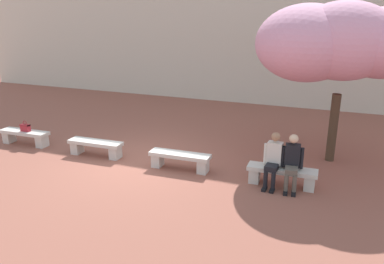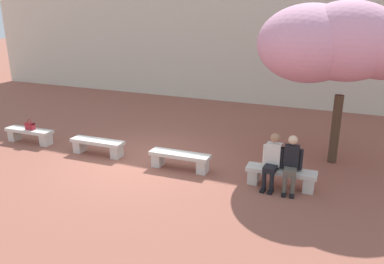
{
  "view_description": "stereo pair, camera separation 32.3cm",
  "coord_description": "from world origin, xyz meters",
  "px_view_note": "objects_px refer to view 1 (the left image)",
  "views": [
    {
      "loc": [
        5.0,
        -8.35,
        3.91
      ],
      "look_at": [
        1.58,
        0.2,
        1.0
      ],
      "focal_mm": 35.0,
      "sensor_mm": 36.0,
      "label": 1
    },
    {
      "loc": [
        5.29,
        -8.22,
        3.91
      ],
      "look_at": [
        1.58,
        0.2,
        1.0
      ],
      "focal_mm": 35.0,
      "sensor_mm": 36.0,
      "label": 2
    }
  ],
  "objects_px": {
    "stone_bench_west_end": "(25,135)",
    "person_seated_left": "(274,158)",
    "person_seated_right": "(292,160)",
    "cherry_tree_main": "(338,43)",
    "handbag": "(25,127)",
    "stone_bench_near_east": "(282,174)",
    "stone_bench_near_west": "(96,146)",
    "stone_bench_center": "(180,159)"
  },
  "relations": [
    {
      "from": "stone_bench_near_west",
      "to": "stone_bench_center",
      "type": "relative_size",
      "value": 1.0
    },
    {
      "from": "person_seated_left",
      "to": "stone_bench_west_end",
      "type": "bearing_deg",
      "value": 179.6
    },
    {
      "from": "handbag",
      "to": "stone_bench_west_end",
      "type": "bearing_deg",
      "value": 168.38
    },
    {
      "from": "stone_bench_west_end",
      "to": "stone_bench_near_east",
      "type": "bearing_deg",
      "value": 0.0
    },
    {
      "from": "stone_bench_west_end",
      "to": "person_seated_left",
      "type": "xyz_separation_m",
      "value": [
        7.69,
        -0.05,
        0.4
      ]
    },
    {
      "from": "handbag",
      "to": "stone_bench_near_west",
      "type": "bearing_deg",
      "value": 0.38
    },
    {
      "from": "stone_bench_near_east",
      "to": "person_seated_right",
      "type": "height_order",
      "value": "person_seated_right"
    },
    {
      "from": "stone_bench_west_end",
      "to": "cherry_tree_main",
      "type": "xyz_separation_m",
      "value": [
        8.77,
        2.27,
        2.9
      ]
    },
    {
      "from": "stone_bench_center",
      "to": "handbag",
      "type": "height_order",
      "value": "handbag"
    },
    {
      "from": "stone_bench_west_end",
      "to": "handbag",
      "type": "height_order",
      "value": "handbag"
    },
    {
      "from": "stone_bench_center",
      "to": "stone_bench_near_east",
      "type": "relative_size",
      "value": 1.0
    },
    {
      "from": "stone_bench_near_west",
      "to": "person_seated_left",
      "type": "relative_size",
      "value": 1.27
    },
    {
      "from": "stone_bench_near_west",
      "to": "stone_bench_center",
      "type": "height_order",
      "value": "same"
    },
    {
      "from": "stone_bench_near_west",
      "to": "cherry_tree_main",
      "type": "height_order",
      "value": "cherry_tree_main"
    },
    {
      "from": "person_seated_right",
      "to": "stone_bench_near_west",
      "type": "bearing_deg",
      "value": 179.45
    },
    {
      "from": "stone_bench_west_end",
      "to": "stone_bench_near_west",
      "type": "height_order",
      "value": "same"
    },
    {
      "from": "stone_bench_near_west",
      "to": "person_seated_left",
      "type": "distance_m",
      "value": 5.08
    },
    {
      "from": "stone_bench_west_end",
      "to": "person_seated_right",
      "type": "relative_size",
      "value": 1.27
    },
    {
      "from": "stone_bench_near_east",
      "to": "cherry_tree_main",
      "type": "xyz_separation_m",
      "value": [
        0.87,
        2.27,
        2.9
      ]
    },
    {
      "from": "person_seated_left",
      "to": "handbag",
      "type": "distance_m",
      "value": 7.61
    },
    {
      "from": "stone_bench_near_east",
      "to": "handbag",
      "type": "height_order",
      "value": "handbag"
    },
    {
      "from": "stone_bench_west_end",
      "to": "cherry_tree_main",
      "type": "distance_m",
      "value": 9.51
    },
    {
      "from": "stone_bench_near_west",
      "to": "stone_bench_near_east",
      "type": "height_order",
      "value": "same"
    },
    {
      "from": "stone_bench_center",
      "to": "person_seated_right",
      "type": "distance_m",
      "value": 2.88
    },
    {
      "from": "stone_bench_near_east",
      "to": "handbag",
      "type": "distance_m",
      "value": 7.83
    },
    {
      "from": "stone_bench_center",
      "to": "person_seated_left",
      "type": "height_order",
      "value": "person_seated_left"
    },
    {
      "from": "cherry_tree_main",
      "to": "stone_bench_center",
      "type": "bearing_deg",
      "value": -147.0
    },
    {
      "from": "person_seated_left",
      "to": "person_seated_right",
      "type": "relative_size",
      "value": 1.0
    },
    {
      "from": "person_seated_right",
      "to": "handbag",
      "type": "bearing_deg",
      "value": 179.74
    },
    {
      "from": "person_seated_right",
      "to": "cherry_tree_main",
      "type": "distance_m",
      "value": 3.48
    },
    {
      "from": "handbag",
      "to": "cherry_tree_main",
      "type": "relative_size",
      "value": 0.08
    },
    {
      "from": "person_seated_right",
      "to": "stone_bench_near_east",
      "type": "bearing_deg",
      "value": 166.03
    },
    {
      "from": "stone_bench_west_end",
      "to": "cherry_tree_main",
      "type": "relative_size",
      "value": 0.38
    },
    {
      "from": "stone_bench_near_west",
      "to": "stone_bench_near_east",
      "type": "bearing_deg",
      "value": 0.0
    },
    {
      "from": "person_seated_right",
      "to": "handbag",
      "type": "relative_size",
      "value": 3.81
    },
    {
      "from": "stone_bench_west_end",
      "to": "handbag",
      "type": "distance_m",
      "value": 0.29
    },
    {
      "from": "person_seated_right",
      "to": "handbag",
      "type": "distance_m",
      "value": 8.04
    },
    {
      "from": "stone_bench_west_end",
      "to": "handbag",
      "type": "bearing_deg",
      "value": -11.62
    },
    {
      "from": "stone_bench_near_west",
      "to": "handbag",
      "type": "bearing_deg",
      "value": -179.62
    },
    {
      "from": "stone_bench_near_west",
      "to": "stone_bench_near_east",
      "type": "distance_m",
      "value": 5.27
    },
    {
      "from": "handbag",
      "to": "stone_bench_near_east",
      "type": "bearing_deg",
      "value": 0.12
    },
    {
      "from": "stone_bench_near_west",
      "to": "cherry_tree_main",
      "type": "bearing_deg",
      "value": 20.33
    }
  ]
}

